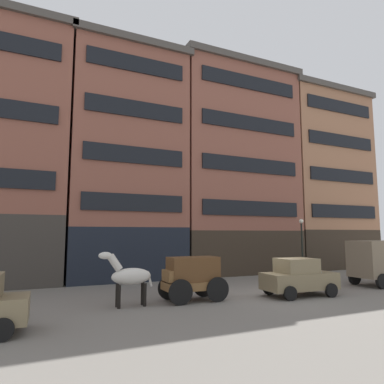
{
  "coord_description": "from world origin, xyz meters",
  "views": [
    {
      "loc": [
        -11.43,
        -14.36,
        3.07
      ],
      "look_at": [
        -3.7,
        2.06,
        5.22
      ],
      "focal_mm": 32.66,
      "sensor_mm": 36.0,
      "label": 1
    }
  ],
  "objects_px": {
    "cargo_wagon": "(192,275)",
    "fire_hydrant_curbside": "(282,271)",
    "streetlamp_curbside": "(302,239)",
    "draft_horse": "(129,276)",
    "sedan_dark": "(299,277)",
    "delivery_truck_near": "(383,261)"
  },
  "relations": [
    {
      "from": "fire_hydrant_curbside",
      "to": "delivery_truck_near",
      "type": "bearing_deg",
      "value": -60.29
    },
    {
      "from": "delivery_truck_near",
      "to": "streetlamp_curbside",
      "type": "relative_size",
      "value": 1.07
    },
    {
      "from": "cargo_wagon",
      "to": "streetlamp_curbside",
      "type": "height_order",
      "value": "streetlamp_curbside"
    },
    {
      "from": "cargo_wagon",
      "to": "fire_hydrant_curbside",
      "type": "xyz_separation_m",
      "value": [
        9.25,
        4.98,
        -0.72
      ]
    },
    {
      "from": "draft_horse",
      "to": "sedan_dark",
      "type": "height_order",
      "value": "draft_horse"
    },
    {
      "from": "delivery_truck_near",
      "to": "sedan_dark",
      "type": "bearing_deg",
      "value": -175.28
    },
    {
      "from": "draft_horse",
      "to": "fire_hydrant_curbside",
      "type": "relative_size",
      "value": 2.83
    },
    {
      "from": "delivery_truck_near",
      "to": "streetlamp_curbside",
      "type": "height_order",
      "value": "streetlamp_curbside"
    },
    {
      "from": "delivery_truck_near",
      "to": "fire_hydrant_curbside",
      "type": "distance_m",
      "value": 6.41
    },
    {
      "from": "streetlamp_curbside",
      "to": "fire_hydrant_curbside",
      "type": "bearing_deg",
      "value": -172.47
    },
    {
      "from": "draft_horse",
      "to": "cargo_wagon",
      "type": "bearing_deg",
      "value": -0.02
    },
    {
      "from": "cargo_wagon",
      "to": "fire_hydrant_curbside",
      "type": "bearing_deg",
      "value": 28.32
    },
    {
      "from": "delivery_truck_near",
      "to": "fire_hydrant_curbside",
      "type": "xyz_separation_m",
      "value": [
        -3.14,
        5.5,
        -1.0
      ]
    },
    {
      "from": "sedan_dark",
      "to": "fire_hydrant_curbside",
      "type": "distance_m",
      "value": 7.26
    },
    {
      "from": "streetlamp_curbside",
      "to": "fire_hydrant_curbside",
      "type": "distance_m",
      "value": 3.16
    },
    {
      "from": "cargo_wagon",
      "to": "delivery_truck_near",
      "type": "relative_size",
      "value": 0.66
    },
    {
      "from": "delivery_truck_near",
      "to": "cargo_wagon",
      "type": "bearing_deg",
      "value": 177.63
    },
    {
      "from": "sedan_dark",
      "to": "streetlamp_curbside",
      "type": "xyz_separation_m",
      "value": [
        6.15,
        6.37,
        1.76
      ]
    },
    {
      "from": "sedan_dark",
      "to": "streetlamp_curbside",
      "type": "height_order",
      "value": "streetlamp_curbside"
    },
    {
      "from": "streetlamp_curbside",
      "to": "fire_hydrant_curbside",
      "type": "relative_size",
      "value": 4.96
    },
    {
      "from": "cargo_wagon",
      "to": "sedan_dark",
      "type": "distance_m",
      "value": 5.43
    },
    {
      "from": "cargo_wagon",
      "to": "draft_horse",
      "type": "relative_size",
      "value": 1.25
    }
  ]
}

